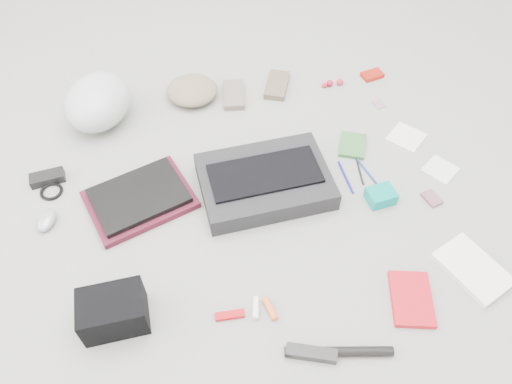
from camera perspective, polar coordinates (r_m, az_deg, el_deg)
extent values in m
plane|color=gray|center=(1.80, 0.00, -1.00)|extent=(4.00, 4.00, 0.00)
cube|color=black|center=(1.81, 1.00, 1.22)|extent=(0.48, 0.35, 0.08)
cube|color=black|center=(1.78, 1.02, 2.13)|extent=(0.40, 0.20, 0.01)
cube|color=#4F1323|center=(1.84, -13.12, -0.85)|extent=(0.42, 0.37, 0.02)
cube|color=black|center=(1.82, -13.25, -0.40)|extent=(0.37, 0.32, 0.02)
ellipsoid|color=silver|center=(2.13, -17.66, 9.82)|extent=(0.35, 0.39, 0.19)
ellipsoid|color=#7D6C54|center=(2.19, -7.31, 11.45)|extent=(0.25, 0.24, 0.08)
cube|color=#75645C|center=(2.19, -2.57, 11.04)|extent=(0.11, 0.19, 0.03)
cube|color=brown|center=(2.24, 2.41, 12.11)|extent=(0.15, 0.20, 0.03)
cube|color=black|center=(2.00, -22.74, 1.51)|extent=(0.13, 0.07, 0.03)
torus|color=black|center=(1.97, -22.35, 0.06)|extent=(0.11, 0.11, 0.01)
ellipsoid|color=#9694A4|center=(1.87, -22.85, -2.98)|extent=(0.09, 0.11, 0.04)
cube|color=black|center=(1.56, -16.00, -12.99)|extent=(0.19, 0.14, 0.12)
cube|color=#A40A0E|center=(1.56, -3.01, -13.88)|extent=(0.09, 0.03, 0.01)
cylinder|color=white|center=(1.57, -0.02, -13.10)|extent=(0.04, 0.07, 0.02)
cylinder|color=#E85A2B|center=(1.57, 1.63, -13.19)|extent=(0.04, 0.08, 0.02)
cube|color=black|center=(1.51, 6.33, -17.85)|extent=(0.15, 0.09, 0.03)
cylinder|color=black|center=(1.53, 9.45, -17.55)|extent=(0.31, 0.09, 0.03)
cube|color=red|center=(1.65, 17.34, -11.58)|extent=(0.17, 0.21, 0.02)
cube|color=silver|center=(1.77, 23.52, -8.07)|extent=(0.22, 0.27, 0.02)
cube|color=#336733|center=(2.01, 10.96, 5.27)|extent=(0.14, 0.16, 0.02)
cylinder|color=#191A93|center=(1.90, 10.22, 1.69)|extent=(0.01, 0.16, 0.01)
cylinder|color=black|center=(1.93, 11.75, 2.42)|extent=(0.03, 0.14, 0.01)
cylinder|color=navy|center=(1.93, 12.61, 2.25)|extent=(0.04, 0.14, 0.01)
cube|color=#019185|center=(1.84, 14.09, -0.43)|extent=(0.10, 0.09, 0.05)
cube|color=#825264|center=(1.91, 19.44, -0.69)|extent=(0.06, 0.08, 0.01)
cube|color=silver|center=(2.10, 16.81, 6.03)|extent=(0.18, 0.18, 0.01)
cube|color=silver|center=(2.02, 20.32, 2.42)|extent=(0.15, 0.15, 0.01)
sphere|color=red|center=(2.26, 7.83, 12.00)|extent=(0.03, 0.03, 0.02)
sphere|color=maroon|center=(2.27, 8.44, 12.21)|extent=(0.04, 0.04, 0.03)
sphere|color=#B92135|center=(2.28, 9.56, 12.31)|extent=(0.04, 0.04, 0.03)
cube|color=#A81A0D|center=(2.36, 13.13, 12.90)|extent=(0.10, 0.08, 0.02)
cube|color=#A4708F|center=(2.22, 13.88, 9.70)|extent=(0.05, 0.06, 0.00)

